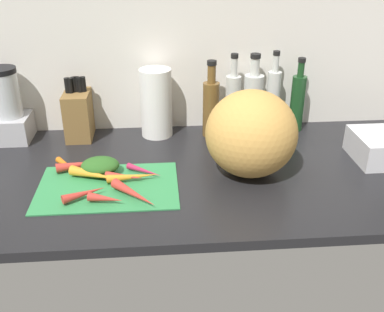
# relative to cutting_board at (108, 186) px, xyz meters

# --- Properties ---
(ground_plane) EXTENTS (1.70, 0.80, 0.03)m
(ground_plane) POSITION_rel_cutting_board_xyz_m (0.28, 0.10, -0.02)
(ground_plane) COLOR black
(wall_back) EXTENTS (1.70, 0.03, 0.60)m
(wall_back) POSITION_rel_cutting_board_xyz_m (0.28, 0.48, 0.30)
(wall_back) COLOR silver
(wall_back) RESTS_ON ground_plane
(cutting_board) EXTENTS (0.43, 0.29, 0.01)m
(cutting_board) POSITION_rel_cutting_board_xyz_m (0.00, 0.00, 0.00)
(cutting_board) COLOR #338C4C
(cutting_board) RESTS_ON ground_plane
(carrot_0) EXTENTS (0.14, 0.15, 0.03)m
(carrot_0) POSITION_rel_cutting_board_xyz_m (0.08, -0.08, 0.02)
(carrot_0) COLOR red
(carrot_0) RESTS_ON cutting_board
(carrot_1) EXTENTS (0.12, 0.09, 0.02)m
(carrot_1) POSITION_rel_cutting_board_xyz_m (0.11, 0.06, 0.01)
(carrot_1) COLOR #B2264C
(carrot_1) RESTS_ON cutting_board
(carrot_2) EXTENTS (0.11, 0.06, 0.03)m
(carrot_2) POSITION_rel_cutting_board_xyz_m (0.00, -0.10, 0.02)
(carrot_2) COLOR red
(carrot_2) RESTS_ON cutting_board
(carrot_3) EXTENTS (0.16, 0.10, 0.03)m
(carrot_3) POSITION_rel_cutting_board_xyz_m (-0.04, 0.04, 0.02)
(carrot_3) COLOR orange
(carrot_3) RESTS_ON cutting_board
(carrot_4) EXTENTS (0.13, 0.08, 0.03)m
(carrot_4) POSITION_rel_cutting_board_xyz_m (-0.06, -0.07, 0.02)
(carrot_4) COLOR red
(carrot_4) RESTS_ON cutting_board
(carrot_5) EXTENTS (0.12, 0.05, 0.03)m
(carrot_5) POSITION_rel_cutting_board_xyz_m (0.05, 0.02, 0.02)
(carrot_5) COLOR red
(carrot_5) RESTS_ON cutting_board
(carrot_6) EXTENTS (0.18, 0.07, 0.03)m
(carrot_6) POSITION_rel_cutting_board_xyz_m (-0.09, 0.12, 0.02)
(carrot_6) COLOR red
(carrot_6) RESTS_ON cutting_board
(carrot_7) EXTENTS (0.10, 0.11, 0.02)m
(carrot_7) POSITION_rel_cutting_board_xyz_m (-0.14, 0.12, 0.01)
(carrot_7) COLOR orange
(carrot_7) RESTS_ON cutting_board
(carrot_8) EXTENTS (0.16, 0.04, 0.03)m
(carrot_8) POSITION_rel_cutting_board_xyz_m (0.07, 0.02, 0.02)
(carrot_8) COLOR orange
(carrot_8) RESTS_ON cutting_board
(carrot_greens_pile) EXTENTS (0.12, 0.09, 0.05)m
(carrot_greens_pile) POSITION_rel_cutting_board_xyz_m (-0.03, 0.08, 0.03)
(carrot_greens_pile) COLOR #2D6023
(carrot_greens_pile) RESTS_ON cutting_board
(winter_squash) EXTENTS (0.29, 0.29, 0.28)m
(winter_squash) POSITION_rel_cutting_board_xyz_m (0.45, 0.06, 0.13)
(winter_squash) COLOR gold
(winter_squash) RESTS_ON ground_plane
(knife_block) EXTENTS (0.09, 0.14, 0.23)m
(knife_block) POSITION_rel_cutting_board_xyz_m (-0.14, 0.39, 0.09)
(knife_block) COLOR brown
(knife_block) RESTS_ON ground_plane
(blender_appliance) EXTENTS (0.15, 0.15, 0.28)m
(blender_appliance) POSITION_rel_cutting_board_xyz_m (-0.39, 0.39, 0.12)
(blender_appliance) COLOR #B2B2B7
(blender_appliance) RESTS_ON ground_plane
(paper_towel_roll) EXTENTS (0.12, 0.12, 0.26)m
(paper_towel_roll) POSITION_rel_cutting_board_xyz_m (0.16, 0.39, 0.13)
(paper_towel_roll) COLOR white
(paper_towel_roll) RESTS_ON ground_plane
(bottle_0) EXTENTS (0.06, 0.06, 0.29)m
(bottle_0) POSITION_rel_cutting_board_xyz_m (0.36, 0.37, 0.11)
(bottle_0) COLOR brown
(bottle_0) RESTS_ON ground_plane
(bottle_1) EXTENTS (0.06, 0.06, 0.31)m
(bottle_1) POSITION_rel_cutting_board_xyz_m (0.45, 0.40, 0.12)
(bottle_1) COLOR silver
(bottle_1) RESTS_ON ground_plane
(bottle_2) EXTENTS (0.07, 0.07, 0.30)m
(bottle_2) POSITION_rel_cutting_board_xyz_m (0.53, 0.41, 0.12)
(bottle_2) COLOR silver
(bottle_2) RESTS_ON ground_plane
(bottle_3) EXTENTS (0.05, 0.05, 0.31)m
(bottle_3) POSITION_rel_cutting_board_xyz_m (0.61, 0.41, 0.12)
(bottle_3) COLOR silver
(bottle_3) RESTS_ON ground_plane
(bottle_4) EXTENTS (0.05, 0.05, 0.29)m
(bottle_4) POSITION_rel_cutting_board_xyz_m (0.70, 0.40, 0.11)
(bottle_4) COLOR #19421E
(bottle_4) RESTS_ON ground_plane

